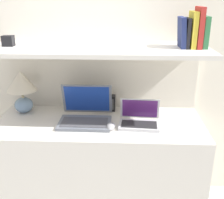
% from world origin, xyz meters
% --- Properties ---
extents(wall_back, '(6.00, 0.05, 2.40)m').
position_xyz_m(wall_back, '(0.00, 0.64, 1.20)').
color(wall_back, silver).
rests_on(wall_back, ground_plane).
extents(desk, '(1.43, 0.57, 0.75)m').
position_xyz_m(desk, '(0.00, 0.29, 0.38)').
color(desk, silver).
rests_on(desk, ground_plane).
extents(back_riser, '(1.43, 0.04, 1.23)m').
position_xyz_m(back_riser, '(0.00, 0.59, 0.61)').
color(back_riser, silver).
rests_on(back_riser, ground_plane).
extents(shelf, '(1.43, 0.52, 0.03)m').
position_xyz_m(shelf, '(0.00, 0.36, 1.24)').
color(shelf, silver).
rests_on(shelf, back_riser).
extents(table_lamp, '(0.21, 0.21, 0.32)m').
position_xyz_m(table_lamp, '(-0.57, 0.44, 0.95)').
color(table_lamp, '#7593B2').
rests_on(table_lamp, desk).
extents(laptop_large, '(0.35, 0.30, 0.24)m').
position_xyz_m(laptop_large, '(-0.09, 0.29, 0.80)').
color(laptop_large, slate).
rests_on(laptop_large, desk).
extents(laptop_small, '(0.28, 0.21, 0.17)m').
position_xyz_m(laptop_small, '(0.28, 0.25, 0.79)').
color(laptop_small, silver).
rests_on(laptop_small, desk).
extents(computer_mouse, '(0.06, 0.11, 0.04)m').
position_xyz_m(computer_mouse, '(0.09, 0.19, 0.77)').
color(computer_mouse, '#99999E').
rests_on(computer_mouse, desk).
extents(router_box, '(0.11, 0.06, 0.12)m').
position_xyz_m(router_box, '(0.05, 0.50, 0.81)').
color(router_box, black).
rests_on(router_box, desk).
extents(book_green, '(0.03, 0.14, 0.19)m').
position_xyz_m(book_green, '(0.67, 0.36, 1.35)').
color(book_green, '#2D7042').
rests_on(book_green, shelf).
extents(book_red, '(0.03, 0.16, 0.25)m').
position_xyz_m(book_red, '(0.63, 0.36, 1.38)').
color(book_red, '#A82823').
rests_on(book_red, shelf).
extents(book_yellow, '(0.03, 0.15, 0.22)m').
position_xyz_m(book_yellow, '(0.59, 0.36, 1.37)').
color(book_yellow, gold).
rests_on(book_yellow, shelf).
extents(book_black, '(0.02, 0.15, 0.18)m').
position_xyz_m(book_black, '(0.56, 0.36, 1.35)').
color(book_black, black).
rests_on(book_black, shelf).
extents(book_navy, '(0.04, 0.15, 0.19)m').
position_xyz_m(book_navy, '(0.53, 0.36, 1.35)').
color(book_navy, navy).
rests_on(book_navy, shelf).
extents(shelf_gadget, '(0.07, 0.06, 0.07)m').
position_xyz_m(shelf_gadget, '(-0.59, 0.36, 1.29)').
color(shelf_gadget, black).
rests_on(shelf_gadget, shelf).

